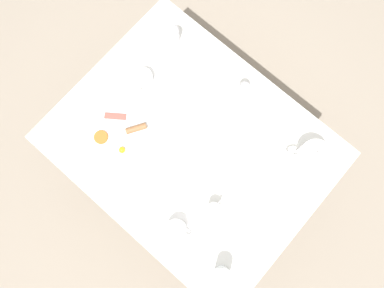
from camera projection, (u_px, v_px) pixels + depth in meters
name	position (u px, v px, depth m)	size (l,w,h in m)	color
ground_plane	(192.00, 168.00, 2.30)	(8.00, 8.00, 0.00)	gray
table	(192.00, 148.00, 1.67)	(0.89, 1.13, 0.71)	white
breakfast_plate	(120.00, 134.00, 1.60)	(0.30, 0.30, 0.04)	white
teapot_near	(313.00, 156.00, 1.54)	(0.13, 0.19, 0.12)	white
teacup_with_saucer_left	(143.00, 79.00, 1.63)	(0.14, 0.14, 0.06)	white
teacup_with_saucer_right	(176.00, 229.00, 1.50)	(0.14, 0.14, 0.06)	white
water_glass_tall	(222.00, 275.00, 1.44)	(0.06, 0.06, 0.11)	white
creamer_jug	(214.00, 209.00, 1.51)	(0.08, 0.05, 0.07)	white
pepper_grinder	(174.00, 34.00, 1.64)	(0.05, 0.05, 0.12)	#BCBCC1
salt_grinder	(244.00, 89.00, 1.59)	(0.05, 0.05, 0.12)	#BCBCC1
fork_by_plate	(234.00, 123.00, 1.62)	(0.17, 0.06, 0.00)	silver
knife_by_plate	(198.00, 84.00, 1.66)	(0.13, 0.20, 0.00)	silver
spoon_for_tea	(179.00, 139.00, 1.60)	(0.13, 0.11, 0.00)	silver
fork_spare	(157.00, 183.00, 1.57)	(0.13, 0.14, 0.00)	silver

